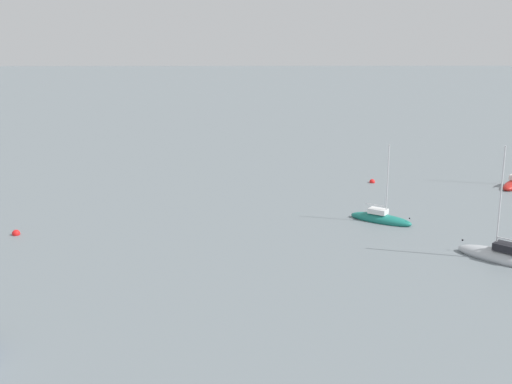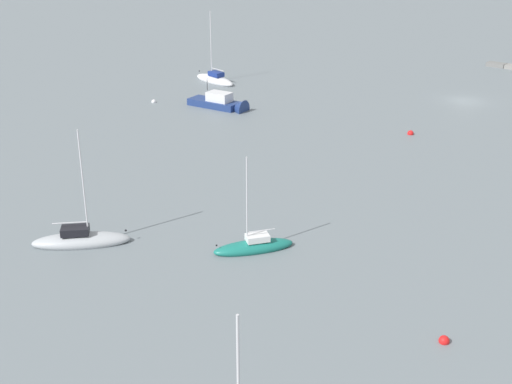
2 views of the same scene
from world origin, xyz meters
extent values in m
ellipsoid|color=#ADB2B7|center=(5.49, 50.91, 0.23)|extent=(5.81, 5.89, 1.10)
cube|color=black|center=(5.71, 51.14, 1.03)|extent=(2.05, 2.06, 0.51)
cylinder|color=silver|center=(5.13, 50.54, 4.37)|extent=(0.11, 0.11, 7.17)
sphere|color=black|center=(3.42, 48.79, 0.83)|extent=(0.15, 0.15, 0.15)
ellipsoid|color=#197266|center=(-4.03, 44.47, 0.19)|extent=(4.36, 5.26, 0.92)
cube|color=white|center=(-4.18, 44.25, 0.86)|extent=(1.62, 1.76, 0.42)
cylinder|color=silver|center=(-3.78, 44.82, 3.58)|extent=(0.09, 0.09, 5.86)
cylinder|color=silver|center=(-4.32, 44.06, 1.34)|extent=(1.15, 1.57, 0.07)
sphere|color=black|center=(-2.60, 46.48, 0.69)|extent=(0.12, 0.12, 0.12)
sphere|color=red|center=(-0.85, 15.55, 0.11)|extent=(0.61, 0.61, 0.61)
sphere|color=red|center=(-18.13, 46.43, 0.10)|extent=(0.56, 0.56, 0.56)
camera|label=1|loc=(47.18, 33.41, 15.32)|focal=45.46mm
camera|label=2|loc=(-28.81, 75.58, 20.69)|focal=47.95mm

